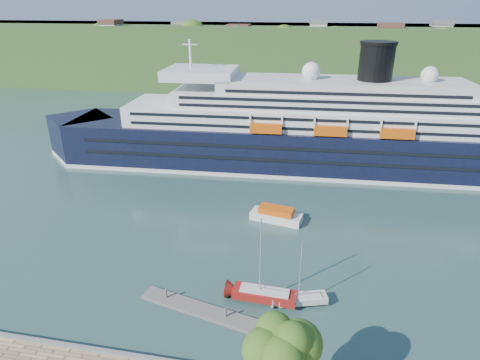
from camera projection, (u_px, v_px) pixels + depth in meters
name	position (u px, v px, depth m)	size (l,w,h in m)	color
far_hillside	(291.00, 57.00, 163.54)	(400.00, 50.00, 24.00)	#315120
cruise_ship	(309.00, 107.00, 80.68)	(113.97, 16.59, 25.59)	black
floating_pontoon	(210.00, 313.00, 44.83)	(17.31, 2.12, 0.38)	slate
sailboat_red	(265.00, 265.00, 44.60)	(8.15, 2.26, 10.52)	maroon
sailboat_white_far	(304.00, 275.00, 44.71)	(6.33, 1.76, 8.17)	silver
tender_launch	(276.00, 214.00, 63.83)	(8.22, 2.81, 2.27)	#D8530C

